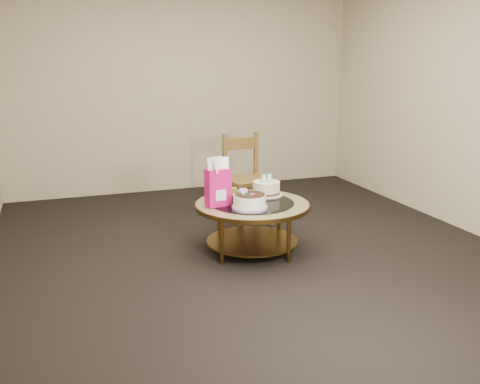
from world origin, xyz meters
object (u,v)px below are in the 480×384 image
object	(u,v)px
cream_cake	(266,188)
gift_bag	(218,182)
dining_chair	(247,178)
coffee_table	(252,211)
decorated_cake	(249,202)

from	to	relation	value
cream_cake	gift_bag	xyz separation A→B (m)	(-0.53, -0.20, 0.15)
gift_bag	dining_chair	world-z (taller)	dining_chair
dining_chair	gift_bag	bearing A→B (deg)	-130.64
coffee_table	decorated_cake	distance (m)	0.24
cream_cake	dining_chair	size ratio (longest dim) A/B	0.34
gift_bag	coffee_table	bearing A→B (deg)	-9.86
cream_cake	coffee_table	bearing A→B (deg)	-143.95
coffee_table	dining_chair	bearing A→B (deg)	73.15
decorated_cake	gift_bag	distance (m)	0.32
decorated_cake	dining_chair	xyz separation A→B (m)	(0.35, 1.04, -0.05)
cream_cake	gift_bag	distance (m)	0.58
coffee_table	dining_chair	size ratio (longest dim) A/B	1.10
coffee_table	gift_bag	bearing A→B (deg)	178.66
decorated_cake	gift_bag	size ratio (longest dim) A/B	0.72
gift_bag	dining_chair	size ratio (longest dim) A/B	0.45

